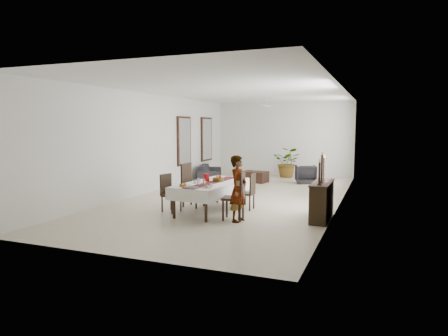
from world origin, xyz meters
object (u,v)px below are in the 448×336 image
(sofa, at_px, (210,172))
(woman, at_px, (238,189))
(red_pitcher, at_px, (207,177))
(dining_table_top, at_px, (212,184))
(sideboard_body, at_px, (322,201))

(sofa, bearing_deg, woman, -168.44)
(red_pitcher, bearing_deg, sofa, 112.73)
(dining_table_top, distance_m, red_pitcher, 0.31)
(dining_table_top, bearing_deg, red_pitcher, 149.04)
(red_pitcher, relative_size, woman, 0.13)
(dining_table_top, bearing_deg, sideboard_body, 7.12)
(woman, xyz_separation_m, sideboard_body, (1.74, 0.90, -0.33))
(red_pitcher, relative_size, sideboard_body, 0.14)
(dining_table_top, relative_size, sofa, 1.17)
(woman, distance_m, sideboard_body, 1.99)
(dining_table_top, relative_size, woman, 1.55)
(dining_table_top, relative_size, sideboard_body, 1.65)
(woman, bearing_deg, sofa, 33.71)
(red_pitcher, relative_size, sofa, 0.10)
(sideboard_body, relative_size, sofa, 0.71)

